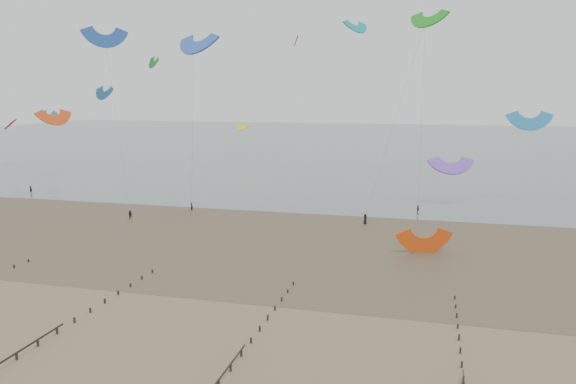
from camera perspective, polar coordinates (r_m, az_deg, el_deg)
name	(u,v)px	position (r m, az deg, el deg)	size (l,w,h in m)	color
ground	(224,322)	(56.40, -6.51, -13.00)	(500.00, 500.00, 0.00)	brown
sea_and_shore	(278,234)	(88.66, -1.06, -4.29)	(500.00, 665.00, 0.03)	#475654
kitesurfer_lead	(192,207)	(107.04, -9.75, -1.48)	(0.59, 0.39, 1.61)	black
kitesurfers	(447,216)	(101.13, 15.88, -2.39)	(151.13, 21.80, 1.78)	black
grounded_kite	(424,252)	(81.05, 13.62, -5.97)	(6.75, 3.54, 5.14)	#E7470E
kites_airborne	(275,97)	(137.88, -1.37, 9.63)	(236.09, 123.86, 37.88)	blue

